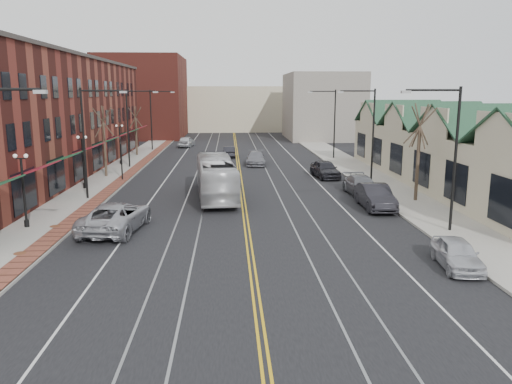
{
  "coord_description": "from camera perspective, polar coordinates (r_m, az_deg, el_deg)",
  "views": [
    {
      "loc": [
        -0.99,
        -20.74,
        7.83
      ],
      "look_at": [
        0.58,
        8.34,
        2.0
      ],
      "focal_mm": 35.0,
      "sensor_mm": 36.0,
      "label": 1
    }
  ],
  "objects": [
    {
      "name": "building_left",
      "position": [
        51.07,
        -23.97,
        7.74
      ],
      "size": [
        10.0,
        50.0,
        11.0
      ],
      "primitive_type": "cube",
      "color": "maroon",
      "rests_on": "ground"
    },
    {
      "name": "building_right",
      "position": [
        45.28,
        21.77,
        3.5
      ],
      "size": [
        8.0,
        36.0,
        4.6
      ],
      "primitive_type": "cube",
      "color": "#C0B394",
      "rests_on": "ground"
    },
    {
      "name": "lamppost_l_3",
      "position": [
        56.28,
        -15.26,
        5.18
      ],
      "size": [
        0.84,
        0.28,
        4.27
      ],
      "color": "black",
      "rests_on": "sidewalk_left"
    },
    {
      "name": "lamppost_l_1",
      "position": [
        31.57,
        -25.0,
        -0.02
      ],
      "size": [
        0.84,
        0.28,
        4.27
      ],
      "color": "black",
      "rests_on": "sidewalk_left"
    },
    {
      "name": "parked_car_c",
      "position": [
        39.41,
        11.97,
        0.7
      ],
      "size": [
        2.26,
        5.16,
        1.48
      ],
      "primitive_type": "imported",
      "rotation": [
        0.0,
        0.0,
        0.04
      ],
      "color": "slate",
      "rests_on": "ground"
    },
    {
      "name": "parked_car_b",
      "position": [
        34.95,
        13.47,
        -0.54
      ],
      "size": [
        1.84,
        5.11,
        1.68
      ],
      "primitive_type": "imported",
      "rotation": [
        0.0,
        0.0,
        -0.01
      ],
      "color": "black",
      "rests_on": "ground"
    },
    {
      "name": "tree_right_mid",
      "position": [
        37.49,
        18.07,
        4.52
      ],
      "size": [
        1.9,
        1.46,
        6.93
      ],
      "color": "#382B21",
      "rests_on": "sidewalk_right"
    },
    {
      "name": "streetlight_r_1",
      "position": [
        44.49,
        12.71,
        7.43
      ],
      "size": [
        3.33,
        0.25,
        8.0
      ],
      "color": "black",
      "rests_on": "sidewalk_right"
    },
    {
      "name": "parked_car_a",
      "position": [
        24.46,
        21.98,
        -6.54
      ],
      "size": [
        2.04,
        4.11,
        1.35
      ],
      "primitive_type": "imported",
      "rotation": [
        0.0,
        0.0,
        -0.12
      ],
      "color": "silver",
      "rests_on": "ground"
    },
    {
      "name": "streetlight_l_1",
      "position": [
        38.19,
        -18.48,
        6.53
      ],
      "size": [
        3.33,
        0.25,
        8.0
      ],
      "color": "black",
      "rests_on": "sidewalk_left"
    },
    {
      "name": "sidewalk_left",
      "position": [
        42.9,
        -17.91,
        0.35
      ],
      "size": [
        4.0,
        120.0,
        0.15
      ],
      "primitive_type": "cube",
      "color": "gray",
      "rests_on": "ground"
    },
    {
      "name": "traffic_signal",
      "position": [
        46.08,
        -15.15,
        4.1
      ],
      "size": [
        0.18,
        0.15,
        3.8
      ],
      "color": "black",
      "rests_on": "sidewalk_left"
    },
    {
      "name": "backdrop_mid",
      "position": [
        105.79,
        -2.59,
        9.5
      ],
      "size": [
        22.0,
        14.0,
        9.0
      ],
      "primitive_type": "cube",
      "color": "#C0B394",
      "rests_on": "ground"
    },
    {
      "name": "backdrop_left",
      "position": [
        91.97,
        -12.71,
        10.53
      ],
      "size": [
        14.0,
        18.0,
        14.0
      ],
      "primitive_type": "cube",
      "color": "maroon",
      "rests_on": "ground"
    },
    {
      "name": "distant_car_far",
      "position": [
        73.78,
        -7.95,
        5.74
      ],
      "size": [
        2.48,
        4.89,
        1.59
      ],
      "primitive_type": "imported",
      "rotation": [
        0.0,
        0.0,
        3.01
      ],
      "color": "#B6B9BE",
      "rests_on": "ground"
    },
    {
      "name": "streetlight_l_2",
      "position": [
        53.76,
        -14.01,
        8.0
      ],
      "size": [
        3.33,
        0.25,
        8.0
      ],
      "color": "black",
      "rests_on": "sidewalk_left"
    },
    {
      "name": "streetlight_r_0",
      "position": [
        29.45,
        21.13,
        5.1
      ],
      "size": [
        3.33,
        0.25,
        8.0
      ],
      "color": "black",
      "rests_on": "sidewalk_right"
    },
    {
      "name": "manhole_far",
      "position": [
        31.45,
        -21.98,
        -3.64
      ],
      "size": [
        0.6,
        0.6,
        0.02
      ],
      "primitive_type": "cylinder",
      "color": "#592D19",
      "rests_on": "sidewalk_left"
    },
    {
      "name": "tree_left_near",
      "position": [
        48.33,
        -16.95,
        5.71
      ],
      "size": [
        1.78,
        1.37,
        6.48
      ],
      "color": "#382B21",
      "rests_on": "sidewalk_left"
    },
    {
      "name": "parked_car_d",
      "position": [
        46.88,
        7.9,
        2.61
      ],
      "size": [
        2.46,
        4.99,
        1.64
      ],
      "primitive_type": "imported",
      "rotation": [
        0.0,
        0.0,
        0.11
      ],
      "color": "#232228",
      "rests_on": "ground"
    },
    {
      "name": "transit_bus",
      "position": [
        37.71,
        -4.59,
        1.66
      ],
      "size": [
        3.46,
        11.14,
        3.05
      ],
      "primitive_type": "imported",
      "rotation": [
        0.0,
        0.0,
        3.22
      ],
      "color": "#BCBDBF",
      "rests_on": "ground"
    },
    {
      "name": "lamppost_l_2",
      "position": [
        42.79,
        -19.12,
        3.14
      ],
      "size": [
        0.84,
        0.28,
        4.27
      ],
      "color": "black",
      "rests_on": "sidewalk_left"
    },
    {
      "name": "tree_left_far",
      "position": [
        63.95,
        -13.56,
        6.92
      ],
      "size": [
        1.66,
        1.28,
        6.02
      ],
      "color": "#382B21",
      "rests_on": "sidewalk_left"
    },
    {
      "name": "distant_car_right",
      "position": [
        54.79,
        -0.02,
        3.88
      ],
      "size": [
        2.34,
        5.16,
        1.47
      ],
      "primitive_type": "imported",
      "rotation": [
        0.0,
        0.0,
        -0.06
      ],
      "color": "slate",
      "rests_on": "ground"
    },
    {
      "name": "streetlight_r_2",
      "position": [
        60.02,
        8.57,
        8.52
      ],
      "size": [
        3.33,
        0.25,
        8.0
      ],
      "color": "black",
      "rests_on": "sidewalk_right"
    },
    {
      "name": "parked_suv",
      "position": [
        29.62,
        -15.72,
        -2.74
      ],
      "size": [
        3.6,
        6.44,
        1.7
      ],
      "primitive_type": "imported",
      "rotation": [
        0.0,
        0.0,
        3.01
      ],
      "color": "#AAAAB1",
      "rests_on": "ground"
    },
    {
      "name": "ground",
      "position": [
        22.19,
        -0.35,
        -9.34
      ],
      "size": [
        160.0,
        160.0,
        0.0
      ],
      "primitive_type": "plane",
      "color": "black",
      "rests_on": "ground"
    },
    {
      "name": "sidewalk_right",
      "position": [
        43.45,
        14.35,
        0.68
      ],
      "size": [
        4.0,
        120.0,
        0.15
      ],
      "primitive_type": "cube",
      "color": "gray",
      "rests_on": "ground"
    },
    {
      "name": "distant_car_left",
      "position": [
        61.58,
        -3.1,
        4.63
      ],
      "size": [
        1.56,
        4.12,
        1.34
      ],
      "primitive_type": "imported",
      "rotation": [
        0.0,
        0.0,
        3.18
      ],
      "color": "black",
      "rests_on": "ground"
    },
    {
      "name": "manhole_mid",
      "position": [
        26.95,
        -25.37,
        -6.34
      ],
      "size": [
        0.6,
        0.6,
        0.02
      ],
      "primitive_type": "cylinder",
      "color": "#592D19",
      "rests_on": "sidewalk_left"
    },
    {
      "name": "streetlight_l_3",
      "position": [
        69.52,
        -11.55,
        8.78
      ],
      "size": [
        3.33,
        0.25,
        8.0
      ],
      "color": "black",
      "rests_on": "sidewalk_left"
    },
    {
      "name": "backdrop_right",
      "position": [
        87.25,
        7.57,
        9.69
      ],
      "size": [
        12.0,
        16.0,
        11.0
      ],
      "primitive_type": "cube",
      "color": "slate",
      "rests_on": "ground"
    }
  ]
}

